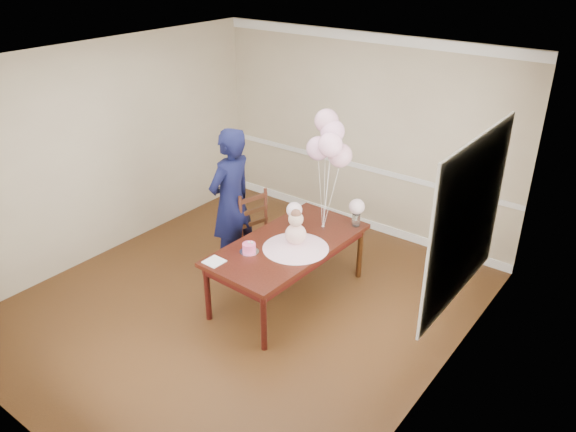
{
  "coord_description": "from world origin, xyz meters",
  "views": [
    {
      "loc": [
        3.61,
        -3.92,
        3.76
      ],
      "look_at": [
        0.33,
        0.41,
        1.05
      ],
      "focal_mm": 35.0,
      "sensor_mm": 36.0,
      "label": 1
    }
  ],
  "objects_px": {
    "dining_table_top": "(288,244)",
    "woman": "(231,202)",
    "dining_chair_seat": "(264,242)",
    "birthday_cake": "(249,248)"
  },
  "relations": [
    {
      "from": "dining_chair_seat",
      "to": "woman",
      "type": "bearing_deg",
      "value": -148.06
    },
    {
      "from": "dining_chair_seat",
      "to": "woman",
      "type": "distance_m",
      "value": 0.62
    },
    {
      "from": "dining_chair_seat",
      "to": "woman",
      "type": "height_order",
      "value": "woman"
    },
    {
      "from": "dining_table_top",
      "to": "birthday_cake",
      "type": "relative_size",
      "value": 13.33
    },
    {
      "from": "dining_table_top",
      "to": "birthday_cake",
      "type": "distance_m",
      "value": 0.48
    },
    {
      "from": "birthday_cake",
      "to": "woman",
      "type": "height_order",
      "value": "woman"
    },
    {
      "from": "dining_table_top",
      "to": "woman",
      "type": "relative_size",
      "value": 1.04
    },
    {
      "from": "dining_chair_seat",
      "to": "birthday_cake",
      "type": "bearing_deg",
      "value": -49.29
    },
    {
      "from": "dining_table_top",
      "to": "woman",
      "type": "xyz_separation_m",
      "value": [
        -0.91,
        0.07,
        0.23
      ]
    },
    {
      "from": "dining_table_top",
      "to": "dining_chair_seat",
      "type": "xyz_separation_m",
      "value": [
        -0.52,
        0.2,
        -0.23
      ]
    }
  ]
}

